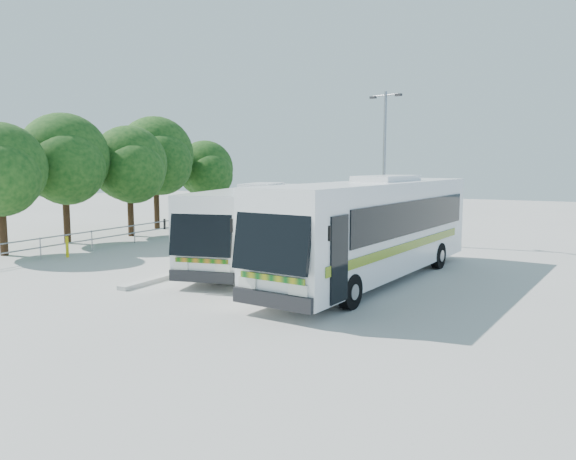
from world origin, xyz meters
The scene contains 12 objects.
ground centered at (0.00, 0.00, 0.00)m, with size 100.00×100.00×0.00m, color #A8A8A3.
kerb_divider centered at (-2.30, 2.00, 0.07)m, with size 0.40×16.00×0.15m, color #B2B2AD.
railing centered at (-10.00, 4.00, 0.74)m, with size 0.06×22.00×1.00m.
tree_far_a centered at (-12.43, -3.00, 4.07)m, with size 4.75×4.49×6.20m.
tree_far_b centered at (-13.02, 1.20, 4.57)m, with size 5.33×5.03×6.96m.
tree_far_c centered at (-12.12, 5.10, 4.26)m, with size 4.97×4.69×6.49m.
tree_far_d centered at (-13.31, 8.80, 4.82)m, with size 5.62×5.30×7.33m.
tree_far_e centered at (-12.63, 13.30, 3.89)m, with size 4.54×4.28×5.92m.
coach_main centered at (-0.99, 0.72, 1.77)m, with size 4.76×11.87×3.23m.
coach_adjacent centered at (4.70, -0.40, 1.99)m, with size 4.05×13.28×3.63m.
lamppost centered at (2.00, 9.09, 4.44)m, with size 1.92×0.77×8.05m.
bollard centered at (-9.44, -2.01, 0.48)m, with size 0.13×0.13×0.96m, color #CABC0B.
Camera 1 is at (11.34, -19.90, 4.32)m, focal length 35.00 mm.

